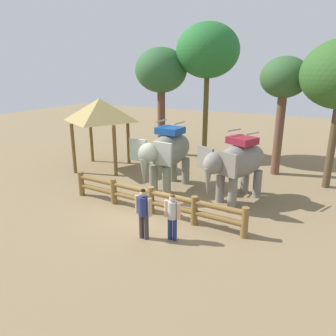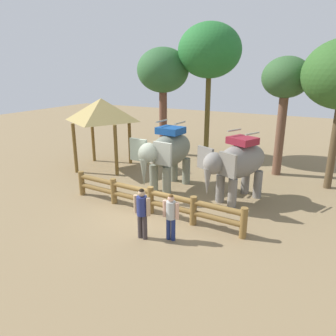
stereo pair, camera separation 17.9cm
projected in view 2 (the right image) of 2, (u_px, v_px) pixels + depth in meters
The scene contains 10 objects.
ground_plane at pixel (152, 212), 12.16m from camera, with size 60.00×60.00×0.00m, color olive.
log_fence at pixel (151, 198), 11.89m from camera, with size 7.41×0.67×1.05m.
elephant_near_left at pixel (168, 152), 14.00m from camera, with size 2.04×3.60×3.07m.
elephant_center at pixel (237, 163), 12.70m from camera, with size 2.59×3.44×2.91m.
tourist_woman_in_black at pixel (171, 214), 9.91m from camera, with size 0.55×0.31×1.56m.
tourist_man_in_blue at pixel (142, 210), 9.98m from camera, with size 0.61×0.34×1.71m.
thatched_shelter at pixel (102, 111), 16.73m from camera, with size 3.77×3.77×3.78m.
tree_far_left at pixel (286, 82), 15.14m from camera, with size 2.29×2.29×5.83m.
tree_back_center at pixel (163, 72), 19.01m from camera, with size 3.11×3.11×6.49m.
tree_deep_back at pixel (210, 51), 17.98m from camera, with size 3.61×3.61×7.77m.
Camera 2 is at (5.71, -9.54, 5.23)m, focal length 33.93 mm.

